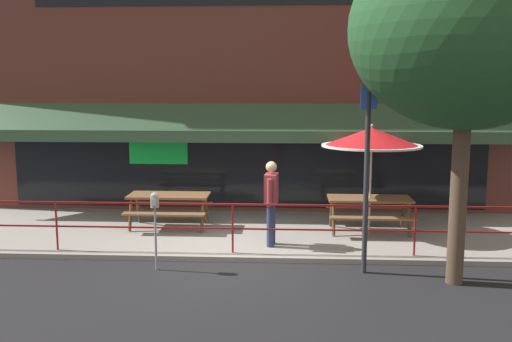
{
  "coord_description": "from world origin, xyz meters",
  "views": [
    {
      "loc": [
        1.04,
        -10.29,
        3.31
      ],
      "look_at": [
        0.38,
        1.6,
        1.5
      ],
      "focal_mm": 40.0,
      "sensor_mm": 36.0,
      "label": 1
    }
  ],
  "objects_px": {
    "picnic_table_left": "(169,201)",
    "pedestrian_walking": "(271,199)",
    "street_tree_curbside": "(477,15)",
    "parking_meter_near": "(155,208)",
    "patio_umbrella_centre": "(372,138)",
    "street_sign_pole": "(367,149)",
    "picnic_table_centre": "(369,205)"
  },
  "relations": [
    {
      "from": "patio_umbrella_centre",
      "to": "pedestrian_walking",
      "type": "relative_size",
      "value": 1.39
    },
    {
      "from": "pedestrian_walking",
      "to": "picnic_table_centre",
      "type": "bearing_deg",
      "value": 29.35
    },
    {
      "from": "picnic_table_left",
      "to": "pedestrian_walking",
      "type": "height_order",
      "value": "pedestrian_walking"
    },
    {
      "from": "pedestrian_walking",
      "to": "street_sign_pole",
      "type": "height_order",
      "value": "street_sign_pole"
    },
    {
      "from": "patio_umbrella_centre",
      "to": "street_sign_pole",
      "type": "relative_size",
      "value": 0.55
    },
    {
      "from": "picnic_table_left",
      "to": "pedestrian_walking",
      "type": "bearing_deg",
      "value": -29.43
    },
    {
      "from": "picnic_table_centre",
      "to": "patio_umbrella_centre",
      "type": "bearing_deg",
      "value": -90.0
    },
    {
      "from": "picnic_table_left",
      "to": "street_tree_curbside",
      "type": "relative_size",
      "value": 0.28
    },
    {
      "from": "parking_meter_near",
      "to": "street_tree_curbside",
      "type": "relative_size",
      "value": 0.22
    },
    {
      "from": "pedestrian_walking",
      "to": "street_sign_pole",
      "type": "relative_size",
      "value": 0.4
    },
    {
      "from": "picnic_table_left",
      "to": "patio_umbrella_centre",
      "type": "bearing_deg",
      "value": -2.15
    },
    {
      "from": "picnic_table_left",
      "to": "pedestrian_walking",
      "type": "distance_m",
      "value": 2.71
    },
    {
      "from": "street_sign_pole",
      "to": "picnic_table_centre",
      "type": "bearing_deg",
      "value": 80.25
    },
    {
      "from": "parking_meter_near",
      "to": "street_tree_curbside",
      "type": "xyz_separation_m",
      "value": [
        5.28,
        -0.47,
        3.23
      ]
    },
    {
      "from": "patio_umbrella_centre",
      "to": "street_tree_curbside",
      "type": "relative_size",
      "value": 0.37
    },
    {
      "from": "parking_meter_near",
      "to": "patio_umbrella_centre",
      "type": "bearing_deg",
      "value": 31.18
    },
    {
      "from": "parking_meter_near",
      "to": "street_tree_curbside",
      "type": "height_order",
      "value": "street_tree_curbside"
    },
    {
      "from": "street_tree_curbside",
      "to": "parking_meter_near",
      "type": "bearing_deg",
      "value": 174.93
    },
    {
      "from": "patio_umbrella_centre",
      "to": "parking_meter_near",
      "type": "relative_size",
      "value": 1.67
    },
    {
      "from": "picnic_table_centre",
      "to": "pedestrian_walking",
      "type": "height_order",
      "value": "pedestrian_walking"
    },
    {
      "from": "picnic_table_left",
      "to": "street_sign_pole",
      "type": "relative_size",
      "value": 0.42
    },
    {
      "from": "picnic_table_left",
      "to": "parking_meter_near",
      "type": "height_order",
      "value": "parking_meter_near"
    },
    {
      "from": "picnic_table_centre",
      "to": "patio_umbrella_centre",
      "type": "distance_m",
      "value": 1.47
    },
    {
      "from": "pedestrian_walking",
      "to": "street_tree_curbside",
      "type": "distance_m",
      "value": 4.99
    },
    {
      "from": "picnic_table_left",
      "to": "pedestrian_walking",
      "type": "relative_size",
      "value": 1.05
    },
    {
      "from": "street_sign_pole",
      "to": "picnic_table_left",
      "type": "bearing_deg",
      "value": 146.95
    },
    {
      "from": "pedestrian_walking",
      "to": "street_tree_curbside",
      "type": "relative_size",
      "value": 0.27
    },
    {
      "from": "picnic_table_centre",
      "to": "street_sign_pole",
      "type": "bearing_deg",
      "value": -99.75
    },
    {
      "from": "patio_umbrella_centre",
      "to": "parking_meter_near",
      "type": "bearing_deg",
      "value": -148.82
    },
    {
      "from": "street_tree_curbside",
      "to": "street_sign_pole",
      "type": "bearing_deg",
      "value": 161.54
    },
    {
      "from": "parking_meter_near",
      "to": "street_tree_curbside",
      "type": "distance_m",
      "value": 6.21
    },
    {
      "from": "patio_umbrella_centre",
      "to": "parking_meter_near",
      "type": "xyz_separation_m",
      "value": [
        -4.15,
        -2.51,
        -1.03
      ]
    }
  ]
}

